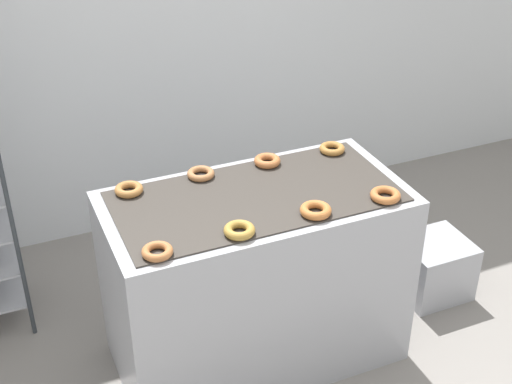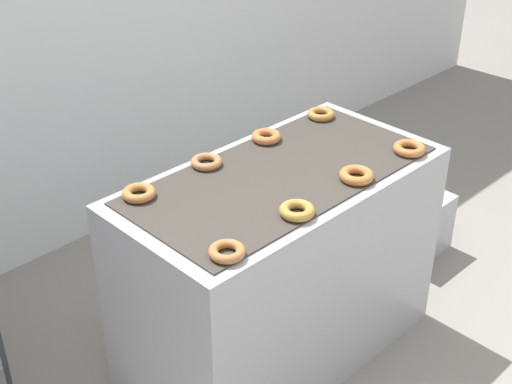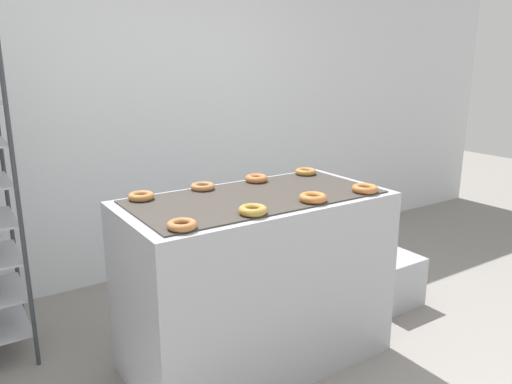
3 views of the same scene
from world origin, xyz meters
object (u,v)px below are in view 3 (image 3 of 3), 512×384
at_px(donut_far_left, 141,196).
at_px(donut_far_midright, 256,178).
at_px(donut_near_left, 182,225).
at_px(donut_far_midleft, 203,187).
at_px(glaze_bin, 388,279).
at_px(donut_far_right, 306,172).
at_px(donut_near_midleft, 253,210).
at_px(donut_near_midright, 313,198).
at_px(fryer_machine, 256,281).
at_px(donut_near_right, 365,189).

bearing_deg(donut_far_left, donut_far_midright, 0.04).
bearing_deg(donut_near_left, donut_far_midright, 36.09).
height_order(donut_near_left, donut_far_midleft, same).
bearing_deg(glaze_bin, donut_far_right, 163.18).
height_order(donut_far_midleft, donut_far_midright, donut_far_midright).
relative_size(glaze_bin, donut_near_midleft, 2.80).
distance_m(donut_near_midright, donut_far_midleft, 0.63).
distance_m(fryer_machine, donut_near_midright, 0.59).
xyz_separation_m(donut_near_left, donut_far_midleft, (0.38, 0.54, -0.00)).
height_order(donut_near_midright, donut_far_right, donut_near_midright).
bearing_deg(donut_far_right, donut_far_left, 179.55).
relative_size(donut_far_left, donut_far_midright, 1.00).
relative_size(fryer_machine, donut_far_midleft, 10.72).
distance_m(donut_near_left, donut_far_left, 0.53).
bearing_deg(fryer_machine, donut_far_left, 154.11).
distance_m(donut_near_left, donut_far_midleft, 0.66).
height_order(glaze_bin, donut_far_midleft, donut_far_midleft).
distance_m(donut_near_midleft, donut_near_right, 0.73).
distance_m(donut_near_right, donut_far_midright, 0.63).
distance_m(donut_near_midright, donut_far_right, 0.61).
distance_m(fryer_machine, donut_far_left, 0.78).
xyz_separation_m(glaze_bin, donut_near_left, (-1.71, -0.33, 0.81)).
bearing_deg(donut_near_midright, donut_far_left, 144.58).
bearing_deg(donut_far_midright, donut_near_midright, -89.13).
distance_m(donut_near_left, donut_near_midleft, 0.36).
height_order(glaze_bin, donut_near_left, donut_near_left).
xyz_separation_m(fryer_machine, glaze_bin, (1.15, 0.06, -0.31)).
bearing_deg(glaze_bin, donut_far_left, 173.39).
relative_size(donut_near_left, donut_near_midleft, 0.95).
xyz_separation_m(donut_near_left, donut_far_left, (0.02, 0.53, 0.00)).
relative_size(glaze_bin, donut_far_left, 2.86).
height_order(donut_far_midleft, donut_far_right, donut_far_right).
bearing_deg(donut_far_left, donut_far_right, -0.45).
height_order(donut_near_midleft, donut_near_right, donut_near_midleft).
xyz_separation_m(donut_near_right, donut_far_midleft, (-0.71, 0.53, -0.00)).
bearing_deg(donut_far_midright, donut_far_left, -179.96).
relative_size(donut_near_midleft, donut_far_right, 1.04).
xyz_separation_m(fryer_machine, donut_near_left, (-0.55, -0.27, 0.50)).
height_order(fryer_machine, donut_near_midright, donut_near_midright).
xyz_separation_m(donut_near_left, donut_far_midright, (0.73, 0.53, 0.00)).
xyz_separation_m(donut_near_right, donut_far_right, (-0.00, 0.51, -0.00)).
bearing_deg(donut_far_right, donut_near_midleft, -144.77).
bearing_deg(donut_near_left, donut_near_right, 0.58).
distance_m(donut_near_right, donut_far_left, 1.19).
bearing_deg(donut_near_midleft, glaze_bin, 13.61).
height_order(donut_near_left, donut_near_right, donut_near_right).
bearing_deg(donut_far_midright, donut_near_right, -55.02).
relative_size(donut_near_left, donut_far_midleft, 0.97).
height_order(donut_near_midright, donut_far_left, donut_near_midright).
relative_size(donut_near_left, donut_far_left, 0.98).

